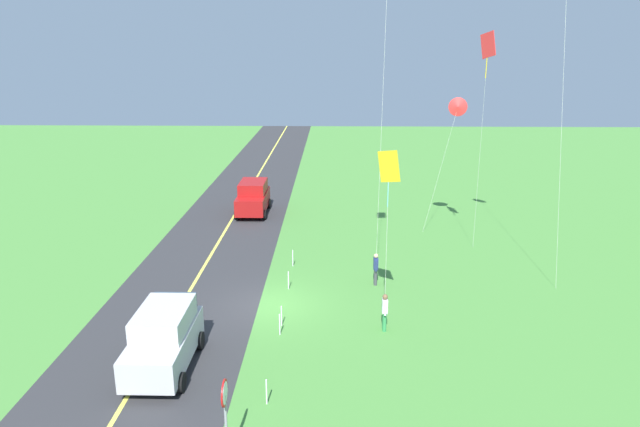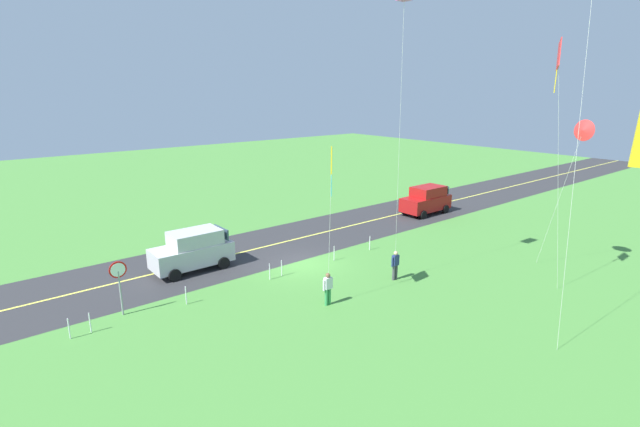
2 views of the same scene
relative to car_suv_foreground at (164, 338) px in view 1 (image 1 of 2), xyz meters
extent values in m
cube|color=#478438|center=(-5.26, 3.22, -1.20)|extent=(120.00, 120.00, 0.10)
cube|color=#2D2D30|center=(-5.26, -0.78, -1.15)|extent=(120.00, 7.00, 0.00)
cube|color=#E5E04C|center=(-5.26, -0.78, -1.15)|extent=(120.00, 0.16, 0.00)
cube|color=#B7B7BC|center=(0.08, 0.00, -0.26)|extent=(4.40, 1.90, 1.10)
cube|color=#B7B7BC|center=(-0.17, 0.00, 0.69)|extent=(2.73, 1.75, 0.80)
cube|color=#334756|center=(0.91, 0.00, 0.69)|extent=(0.10, 1.62, 0.64)
cube|color=#334756|center=(-1.79, 0.00, 0.69)|extent=(0.10, 1.62, 0.60)
cylinder|color=black|center=(1.51, 0.95, -0.81)|extent=(0.68, 0.22, 0.68)
cylinder|color=black|center=(1.51, -0.95, -0.81)|extent=(0.68, 0.22, 0.68)
cylinder|color=black|center=(-1.35, 0.95, -0.81)|extent=(0.68, 0.22, 0.68)
cylinder|color=black|center=(-1.35, -0.95, -0.81)|extent=(0.68, 0.22, 0.68)
cube|color=maroon|center=(-19.89, 0.47, -0.26)|extent=(4.40, 1.90, 1.10)
cube|color=maroon|center=(-20.14, 0.47, 0.69)|extent=(2.73, 1.75, 0.80)
cube|color=#334756|center=(-19.06, 0.47, 0.69)|extent=(0.10, 1.62, 0.64)
cube|color=#334756|center=(-21.76, 0.47, 0.69)|extent=(0.10, 1.62, 0.60)
cylinder|color=black|center=(-18.46, 1.42, -0.81)|extent=(0.68, 0.22, 0.68)
cylinder|color=black|center=(-18.46, -0.48, -0.81)|extent=(0.68, 0.22, 0.68)
cylinder|color=black|center=(-21.32, 1.42, -0.81)|extent=(0.68, 0.22, 0.68)
cylinder|color=black|center=(-21.32, -0.48, -0.81)|extent=(0.68, 0.22, 0.68)
cylinder|color=red|center=(4.82, 3.12, 1.02)|extent=(0.76, 0.04, 0.76)
cylinder|color=white|center=(4.82, 3.15, 1.02)|extent=(0.62, 0.01, 0.62)
cylinder|color=#338C4C|center=(-3.09, 8.17, -0.74)|extent=(0.16, 0.16, 0.82)
cylinder|color=#338C4C|center=(-2.91, 8.17, -0.74)|extent=(0.16, 0.16, 0.82)
cube|color=silver|center=(-3.00, 8.17, -0.05)|extent=(0.36, 0.22, 0.56)
cylinder|color=silver|center=(-3.24, 8.17, -0.10)|extent=(0.10, 0.10, 0.52)
cylinder|color=silver|center=(-2.76, 8.17, -0.10)|extent=(0.10, 0.10, 0.52)
sphere|color=brown|center=(-3.00, 8.17, 0.34)|extent=(0.22, 0.22, 0.22)
cylinder|color=#3F3F47|center=(-7.80, 8.13, -0.74)|extent=(0.16, 0.16, 0.82)
cylinder|color=#3F3F47|center=(-7.62, 8.13, -0.74)|extent=(0.16, 0.16, 0.82)
cube|color=navy|center=(-7.71, 8.13, -0.05)|extent=(0.36, 0.22, 0.56)
cylinder|color=navy|center=(-7.95, 8.13, -0.10)|extent=(0.10, 0.10, 0.52)
cylinder|color=navy|center=(-7.47, 8.13, -0.10)|extent=(0.10, 0.10, 0.52)
sphere|color=#D8AD84|center=(-7.71, 8.13, 0.34)|extent=(0.22, 0.22, 0.22)
cylinder|color=silver|center=(-3.09, 8.16, 2.26)|extent=(0.20, 0.02, 6.82)
cube|color=yellow|center=(-3.19, 8.16, 5.66)|extent=(0.76, 0.85, 1.34)
cylinder|color=#4CD8D8|center=(-3.19, 8.16, 4.76)|extent=(0.04, 0.04, 1.40)
cylinder|color=silver|center=(-7.54, 8.19, 5.92)|extent=(0.35, 0.13, 14.15)
cylinder|color=silver|center=(-15.93, 12.51, 2.75)|extent=(0.26, 1.64, 7.80)
cone|color=red|center=(-15.81, 13.32, 6.65)|extent=(0.39, 1.12, 1.11)
cylinder|color=silver|center=(-12.30, 13.91, 4.48)|extent=(1.93, 0.55, 11.28)
cube|color=red|center=(-11.34, 13.64, 10.12)|extent=(1.03, 0.60, 1.38)
cylinder|color=yellow|center=(-11.34, 13.64, 9.22)|extent=(0.04, 0.04, 1.40)
cylinder|color=silver|center=(-7.87, 16.25, 7.73)|extent=(0.91, 1.13, 17.76)
cylinder|color=silver|center=(-10.04, 3.92, -0.70)|extent=(0.05, 0.05, 0.90)
cylinder|color=silver|center=(-7.06, 3.92, -0.70)|extent=(0.05, 0.05, 0.90)
cylinder|color=silver|center=(-3.29, 3.92, -0.70)|extent=(0.05, 0.05, 0.90)
cylinder|color=silver|center=(-2.52, 3.92, -0.70)|extent=(0.05, 0.05, 0.90)
cylinder|color=silver|center=(2.16, 3.92, -0.70)|extent=(0.05, 0.05, 0.90)
camera|label=1|loc=(18.27, 6.05, 10.07)|focal=32.12mm
camera|label=2|loc=(9.81, 23.36, 8.63)|focal=25.84mm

